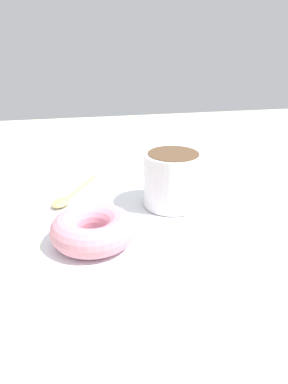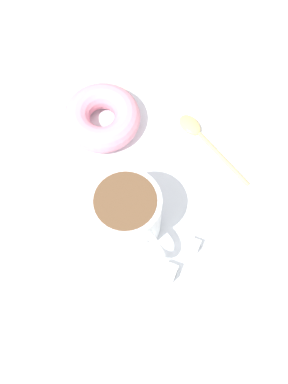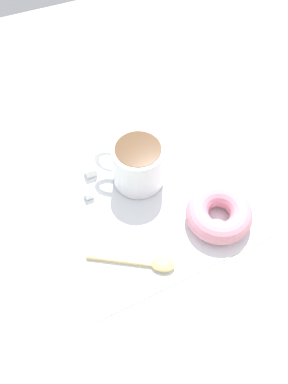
{
  "view_description": "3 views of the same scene",
  "coord_description": "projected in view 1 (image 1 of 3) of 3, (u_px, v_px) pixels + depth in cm",
  "views": [
    {
      "loc": [
        52.32,
        -9.92,
        25.25
      ],
      "look_at": [
        2.01,
        -0.11,
        2.3
      ],
      "focal_mm": 35.0,
      "sensor_mm": 36.0,
      "label": 1
    },
    {
      "loc": [
        -7.75,
        24.77,
        65.48
      ],
      "look_at": [
        2.01,
        -0.11,
        2.3
      ],
      "focal_mm": 50.0,
      "sensor_mm": 36.0,
      "label": 2
    },
    {
      "loc": [
        -12.86,
        -36.35,
        60.0
      ],
      "look_at": [
        2.01,
        -0.11,
        2.3
      ],
      "focal_mm": 40.0,
      "sensor_mm": 36.0,
      "label": 3
    }
  ],
  "objects": [
    {
      "name": "ground_plane",
      "position": [
        142.0,
        206.0,
        0.59
      ],
      "size": [
        120.0,
        120.0,
        2.0
      ],
      "primitive_type": "cube",
      "color": "beige"
    },
    {
      "name": "spoon",
      "position": [
        67.0,
        197.0,
        0.58
      ],
      "size": [
        12.19,
        7.89,
        0.9
      ],
      "color": "#D8B772",
      "rests_on": "napkin"
    },
    {
      "name": "coffee_cup",
      "position": [
        173.0,
        178.0,
        0.56
      ],
      "size": [
        10.96,
        8.64,
        8.08
      ],
      "color": "white",
      "rests_on": "napkin"
    },
    {
      "name": "sugar_cube_extra",
      "position": [
        185.0,
        179.0,
        0.64
      ],
      "size": [
        1.83,
        1.83,
        1.83
      ],
      "primitive_type": "cube",
      "color": "white",
      "rests_on": "napkin"
    },
    {
      "name": "napkin",
      "position": [
        144.0,
        205.0,
        0.57
      ],
      "size": [
        33.41,
        33.41,
        0.3
      ],
      "primitive_type": "cube",
      "rotation": [
        0.0,
        0.0,
        0.08
      ],
      "color": "white",
      "rests_on": "ground_plane"
    },
    {
      "name": "sugar_cube",
      "position": [
        157.0,
        178.0,
        0.65
      ],
      "size": [
        1.41,
        1.41,
        1.41
      ],
      "primitive_type": "cube",
      "color": "white",
      "rests_on": "napkin"
    },
    {
      "name": "donut",
      "position": [
        93.0,
        229.0,
        0.46
      ],
      "size": [
        10.58,
        10.58,
        3.6
      ],
      "primitive_type": "torus",
      "color": "pink",
      "rests_on": "napkin"
    }
  ]
}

